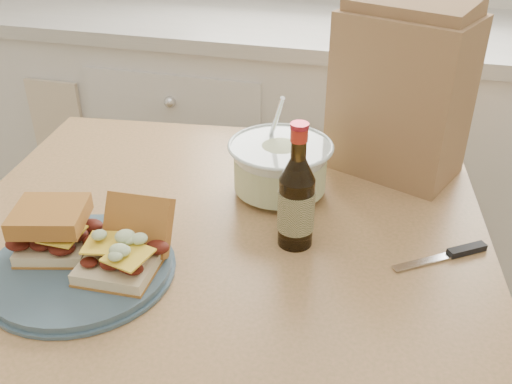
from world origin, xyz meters
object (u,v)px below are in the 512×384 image
(dining_table, at_px, (216,292))
(beer_bottle, at_px, (296,201))
(coleslaw_bowl, at_px, (280,169))
(plate, at_px, (81,268))
(paper_bag, at_px, (401,96))

(dining_table, bearing_deg, beer_bottle, 5.77)
(dining_table, distance_m, coleslaw_bowl, 0.27)
(plate, height_order, paper_bag, paper_bag)
(coleslaw_bowl, height_order, paper_bag, paper_bag)
(coleslaw_bowl, bearing_deg, beer_bottle, -67.82)
(coleslaw_bowl, distance_m, beer_bottle, 0.18)
(paper_bag, bearing_deg, dining_table, -106.42)
(dining_table, height_order, beer_bottle, beer_bottle)
(beer_bottle, bearing_deg, paper_bag, 46.48)
(beer_bottle, bearing_deg, dining_table, 172.90)
(plate, relative_size, coleslaw_bowl, 1.43)
(dining_table, distance_m, plate, 0.26)
(coleslaw_bowl, distance_m, paper_bag, 0.29)
(plate, relative_size, paper_bag, 0.89)
(dining_table, relative_size, beer_bottle, 4.77)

